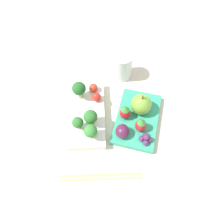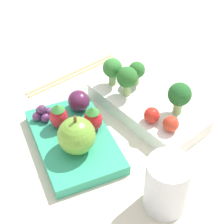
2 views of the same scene
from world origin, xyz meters
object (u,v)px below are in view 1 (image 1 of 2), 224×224
at_px(broccoli_floret_1, 91,117).
at_px(grape_cluster, 146,139).
at_px(cherry_tomato_1, 97,97).
at_px(strawberry_1, 125,111).
at_px(plum, 122,131).
at_px(chopsticks_pair, 101,177).
at_px(broccoli_floret_3, 91,131).
at_px(strawberry_0, 141,125).
at_px(broccoli_floret_0, 79,89).
at_px(drinking_cup, 122,66).
at_px(bento_box_savoury, 87,114).
at_px(broccoli_floret_2, 78,123).
at_px(bento_box_fruit, 137,119).
at_px(apple, 141,104).
at_px(cherry_tomato_0, 93,88).

relative_size(broccoli_floret_1, grape_cluster, 1.53).
distance_m(cherry_tomato_1, strawberry_1, 0.09).
bearing_deg(strawberry_1, plum, 176.48).
xyz_separation_m(strawberry_1, chopsticks_pair, (-0.18, 0.05, -0.04)).
relative_size(broccoli_floret_3, strawberry_0, 1.14).
relative_size(broccoli_floret_0, drinking_cup, 0.69).
height_order(bento_box_savoury, drinking_cup, drinking_cup).
bearing_deg(broccoli_floret_1, strawberry_1, -65.74).
relative_size(broccoli_floret_2, strawberry_1, 0.99).
xyz_separation_m(bento_box_fruit, chopsticks_pair, (-0.17, 0.09, -0.01)).
bearing_deg(chopsticks_pair, bento_box_savoury, 19.43).
relative_size(bento_box_fruit, broccoli_floret_3, 3.72).
distance_m(broccoli_floret_3, drinking_cup, 0.25).
relative_size(apple, grape_cluster, 1.87).
distance_m(cherry_tomato_0, cherry_tomato_1, 0.04).
distance_m(plum, chopsticks_pair, 0.13).
bearing_deg(drinking_cup, cherry_tomato_0, 138.92).
height_order(broccoli_floret_0, cherry_tomato_1, broccoli_floret_0).
distance_m(broccoli_floret_1, strawberry_1, 0.10).
distance_m(cherry_tomato_0, drinking_cup, 0.12).
height_order(broccoli_floret_3, strawberry_1, broccoli_floret_3).
bearing_deg(plum, broccoli_floret_2, 88.25).
bearing_deg(broccoli_floret_0, broccoli_floret_1, -151.96).
height_order(cherry_tomato_0, strawberry_0, strawberry_0).
height_order(apple, strawberry_0, apple).
height_order(cherry_tomato_0, apple, apple).
xyz_separation_m(strawberry_0, chopsticks_pair, (-0.14, 0.09, -0.04)).
height_order(broccoli_floret_2, drinking_cup, drinking_cup).
bearing_deg(grape_cluster, plum, 79.24).
distance_m(bento_box_savoury, grape_cluster, 0.18).
distance_m(bento_box_savoury, plum, 0.12).
relative_size(bento_box_fruit, plum, 5.00).
bearing_deg(cherry_tomato_1, strawberry_1, -114.56).
xyz_separation_m(bento_box_savoury, broccoli_floret_1, (-0.04, -0.02, 0.05)).
bearing_deg(bento_box_fruit, cherry_tomato_1, 70.04).
relative_size(broccoli_floret_2, cherry_tomato_1, 1.74).
relative_size(bento_box_fruit, drinking_cup, 2.28).
relative_size(bento_box_savoury, broccoli_floret_2, 4.91).
xyz_separation_m(broccoli_floret_1, broccoli_floret_2, (-0.02, 0.03, -0.01)).
relative_size(bento_box_fruit, strawberry_1, 4.23).
distance_m(cherry_tomato_0, plum, 0.16).
bearing_deg(cherry_tomato_0, broccoli_floret_0, 126.47).
bearing_deg(broccoli_floret_3, broccoli_floret_2, 58.98).
bearing_deg(cherry_tomato_1, plum, -140.45).
xyz_separation_m(broccoli_floret_3, plum, (0.02, -0.08, -0.03)).
bearing_deg(strawberry_0, cherry_tomato_1, 58.86).
height_order(strawberry_1, chopsticks_pair, strawberry_1).
distance_m(strawberry_0, strawberry_1, 0.06).
xyz_separation_m(apple, strawberry_0, (-0.06, -0.00, -0.01)).
relative_size(broccoli_floret_3, cherry_tomato_0, 2.03).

